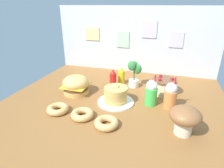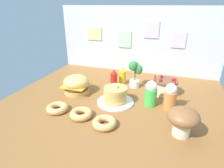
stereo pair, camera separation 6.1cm
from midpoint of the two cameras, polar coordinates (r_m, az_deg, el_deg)
The scene contains 14 objects.
ground_plane at distance 1.98m, azimuth 1.13°, elevation -6.16°, with size 2.34×2.15×0.02m, color brown.
back_wall at distance 2.81m, azimuth 8.11°, elevation 12.99°, with size 2.34×0.04×0.94m.
burger at distance 2.21m, azimuth -9.97°, elevation -0.09°, with size 0.30×0.30×0.22m.
pancake_stack at distance 1.96m, azimuth 1.89°, elevation -3.68°, with size 0.38×0.38×0.20m.
layer_cake at distance 2.24m, azimuth 16.49°, elevation -0.81°, with size 0.28×0.28×0.20m.
ketchup_bottle at distance 2.35m, azimuth 1.30°, elevation 1.75°, with size 0.09×0.09×0.23m.
mustard_bottle at distance 2.43m, azimuth 3.92°, elevation 2.44°, with size 0.09×0.09×0.23m.
cream_soda_cup at distance 1.94m, azimuth 12.66°, elevation -2.78°, with size 0.12×0.12×0.34m.
orange_float_cup at distance 1.92m, azimuth 18.19°, elevation -3.66°, with size 0.12×0.12×0.34m.
donut_pink_glaze at distance 1.90m, azimuth -15.42°, elevation -7.03°, with size 0.21×0.21×0.06m.
donut_chocolate at distance 1.76m, azimuth -8.38°, elevation -8.93°, with size 0.21×0.21×0.06m.
donut_vanilla at distance 1.63m, azimuth -1.23°, elevation -11.67°, with size 0.21×0.21×0.06m.
potted_plant at distance 2.31m, azimuth 7.79°, elevation 3.30°, with size 0.17×0.14×0.34m.
mushroom_stool at distance 1.58m, azimuth 21.84°, elevation -9.90°, with size 0.25×0.25×0.24m.
Camera 2 is at (0.55, -1.64, 0.96)m, focal length 30.06 mm.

